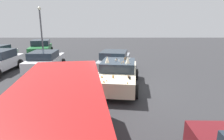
% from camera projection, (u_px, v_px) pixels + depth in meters
% --- Properties ---
extents(ground_plane, '(60.00, 60.00, 0.00)m').
position_uv_depth(ground_plane, '(118.00, 87.00, 9.62)').
color(ground_plane, '#2D2D30').
extents(art_car_decorated, '(4.59, 2.45, 1.65)m').
position_uv_depth(art_car_decorated, '(118.00, 74.00, 9.47)').
color(art_car_decorated, beige).
rests_on(art_car_decorated, ground).
extents(parked_van_near_right, '(5.13, 2.70, 1.93)m').
position_uv_depth(parked_van_near_right, '(60.00, 119.00, 4.29)').
color(parked_van_near_right, '#B21919').
rests_on(parked_van_near_right, ground).
extents(parked_sedan_row_back_far, '(4.48, 2.65, 1.50)m').
position_uv_depth(parked_sedan_row_back_far, '(41.00, 48.00, 18.18)').
color(parked_sedan_row_back_far, '#1E602D').
rests_on(parked_sedan_row_back_far, ground).
extents(parked_sedan_far_right, '(4.38, 2.50, 1.39)m').
position_uv_depth(parked_sedan_far_right, '(115.00, 61.00, 12.54)').
color(parked_sedan_far_right, gray).
rests_on(parked_sedan_far_right, ground).
extents(parked_sedan_near_left, '(3.97, 2.02, 1.37)m').
position_uv_depth(parked_sedan_near_left, '(45.00, 61.00, 12.49)').
color(parked_sedan_near_left, silver).
rests_on(parked_sedan_near_left, ground).
extents(lot_lamp_post, '(0.28, 0.28, 4.39)m').
position_uv_depth(lot_lamp_post, '(41.00, 29.00, 15.28)').
color(lot_lamp_post, '#4C4C51').
rests_on(lot_lamp_post, ground).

